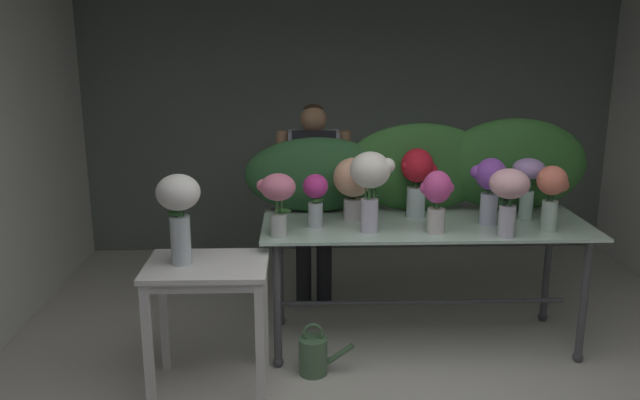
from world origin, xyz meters
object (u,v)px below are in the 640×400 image
Objects in this scene: florist at (314,185)px; watering_can at (314,355)px; vase_magenta_ranunculus at (316,197)px; vase_blush_lilies at (509,192)px; vase_violet_freesia at (490,185)px; vase_crimson_carnations at (417,176)px; vase_peach_dahlias at (354,182)px; side_table_white at (207,282)px; vase_white_roses_tall at (178,207)px; vase_ivory_snapdragons at (371,179)px; vase_rosy_anemones at (278,195)px; vase_fuchsia_stock at (437,196)px; display_table_glass at (424,241)px; vase_coral_peonies at (552,191)px; vase_lilac_roses at (528,179)px.

watering_can is (-0.03, -1.12, -0.84)m from florist.
vase_blush_lilies is at bearing -12.10° from vase_magenta_ranunculus.
vase_violet_freesia is 0.48m from vase_crimson_carnations.
side_table_white is at bearing -145.35° from vase_peach_dahlias.
vase_white_roses_tall reaches higher than side_table_white.
vase_violet_freesia is 0.84× the size of vase_white_roses_tall.
vase_ivory_snapdragons is at bearing -169.47° from vase_violet_freesia.
vase_rosy_anemones is (-0.93, -0.41, -0.02)m from vase_crimson_carnations.
florist is 4.53× the size of vase_magenta_ranunculus.
vase_crimson_carnations is (-0.06, 0.36, 0.05)m from vase_fuchsia_stock.
vase_crimson_carnations is at bearing 17.17° from vase_magenta_ranunculus.
vase_peach_dahlias is at bearing 170.17° from display_table_glass.
vase_coral_peonies is at bearing -32.01° from florist.
vase_blush_lilies reaches higher than watering_can.
watering_can is (0.63, 0.13, -0.55)m from side_table_white.
vase_ivory_snapdragons is 1.08× the size of vase_crimson_carnations.
display_table_glass is 0.43m from vase_fuchsia_stock.
vase_coral_peonies is at bearing -23.80° from vase_crimson_carnations.
vase_lilac_roses is 0.72m from vase_fuchsia_stock.
vase_violet_freesia is 0.93× the size of vase_crimson_carnations.
vase_coral_peonies reaches higher than vase_fuchsia_stock.
vase_violet_freesia is at bearing 17.20° from watering_can.
vase_peach_dahlias reaches higher than vase_rosy_anemones.
vase_ivory_snapdragons reaches higher than vase_crimson_carnations.
side_table_white is at bearing -117.63° from florist.
watering_can is (0.22, -0.14, -1.01)m from vase_rosy_anemones.
florist is 3.77× the size of vase_lilac_roses.
side_table_white is 0.48m from vase_white_roses_tall.
side_table_white is 1.58m from vase_crimson_carnations.
vase_peach_dahlias is 0.89m from vase_violet_freesia.
vase_magenta_ranunculus is at bearing 30.22° from vase_white_roses_tall.
vase_ivory_snapdragons is 1.30× the size of vase_rosy_anemones.
vase_lilac_roses is at bearing 11.14° from vase_rosy_anemones.
vase_peach_dahlias is at bearing 34.65° from side_table_white.
side_table_white is 1.79× the size of vase_violet_freesia.
vase_peach_dahlias is 0.99× the size of vase_blush_lilies.
vase_fuchsia_stock is 1.58m from vase_white_roses_tall.
vase_blush_lilies is (-0.31, -0.12, 0.02)m from vase_coral_peonies.
vase_lilac_roses is at bearing 56.98° from vase_blush_lilies.
florist is (0.65, 1.25, 0.29)m from side_table_white.
vase_white_roses_tall is at bearing -122.59° from florist.
vase_crimson_carnations reaches higher than vase_magenta_ranunculus.
display_table_glass is 0.57m from vase_violet_freesia.
display_table_glass is 0.69m from vase_blush_lilies.
vase_fuchsia_stock is (0.75, -0.15, 0.03)m from vase_magenta_ranunculus.
vase_crimson_carnations reaches higher than side_table_white.
vase_coral_peonies is at bearing 20.65° from vase_blush_lilies.
display_table_glass is 4.20× the size of vase_ivory_snapdragons.
vase_peach_dahlias is 1.16m from vase_lilac_roses.
florist is at bearing 89.55° from vase_magenta_ranunculus.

